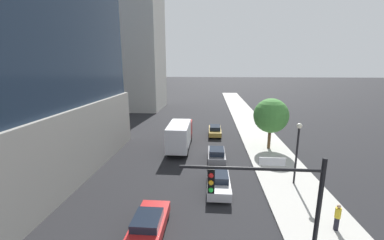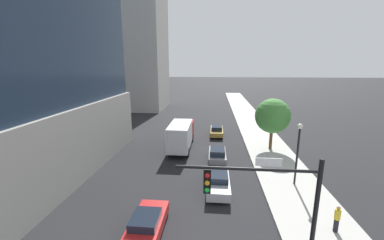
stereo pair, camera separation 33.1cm
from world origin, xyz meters
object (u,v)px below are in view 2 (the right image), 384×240
at_px(box_truck, 181,134).
at_px(car_gold, 217,130).
at_px(traffic_light_pole, 267,198).
at_px(car_gray, 217,154).
at_px(pedestrian_yellow_shirt, 337,219).
at_px(car_red, 147,223).
at_px(car_silver, 218,181).
at_px(street_tree, 273,116).
at_px(street_lamp, 298,145).
at_px(construction_building, 132,24).

bearing_deg(box_truck, car_gold, 54.93).
distance_m(traffic_light_pole, car_gold, 24.25).
height_order(car_gray, pedestrian_yellow_shirt, pedestrian_yellow_shirt).
xyz_separation_m(car_red, pedestrian_yellow_shirt, (11.28, 1.05, 0.29)).
relative_size(car_silver, pedestrian_yellow_shirt, 2.82).
bearing_deg(car_gray, street_tree, 31.77).
relative_size(street_tree, car_gray, 1.46).
bearing_deg(street_lamp, construction_building, 125.23).
distance_m(car_gray, box_truck, 5.53).
distance_m(street_tree, box_truck, 10.94).
distance_m(traffic_light_pole, street_tree, 19.00).
distance_m(car_gold, car_red, 21.69).
height_order(traffic_light_pole, street_tree, street_tree).
bearing_deg(car_gray, traffic_light_pole, -82.55).
bearing_deg(car_gray, car_red, -109.91).
relative_size(traffic_light_pole, car_silver, 1.30).
relative_size(car_silver, car_gold, 1.05).
height_order(street_tree, box_truck, street_tree).
relative_size(car_silver, car_gray, 1.15).
bearing_deg(construction_building, street_lamp, -54.77).
relative_size(car_gray, pedestrian_yellow_shirt, 2.44).
bearing_deg(box_truck, street_tree, 3.66).
height_order(street_lamp, car_gray, street_lamp).
distance_m(street_lamp, car_silver, 7.17).
bearing_deg(street_tree, car_red, -124.01).
bearing_deg(box_truck, car_red, -90.00).
relative_size(street_lamp, box_truck, 0.66).
distance_m(car_gray, pedestrian_yellow_shirt, 12.88).
height_order(street_tree, pedestrian_yellow_shirt, street_tree).
relative_size(construction_building, street_lamp, 7.99).
relative_size(car_red, car_gray, 0.98).
xyz_separation_m(street_lamp, street_tree, (-0.05, 8.86, 0.52)).
relative_size(street_tree, car_red, 1.48).
distance_m(street_lamp, street_tree, 8.88).
distance_m(car_silver, car_gray, 6.18).
height_order(car_silver, box_truck, box_truck).
xyz_separation_m(traffic_light_pole, car_gray, (-1.90, 14.52, -3.63)).
height_order(car_red, box_truck, box_truck).
bearing_deg(car_red, car_gold, 78.57).
bearing_deg(car_gold, car_gray, -90.00).
height_order(construction_building, traffic_light_pole, construction_building).
height_order(street_lamp, car_red, street_lamp).
bearing_deg(construction_building, car_silver, -63.04).
relative_size(traffic_light_pole, car_red, 1.52).
height_order(traffic_light_pole, car_gold, traffic_light_pole).
height_order(street_lamp, pedestrian_yellow_shirt, street_lamp).
relative_size(street_lamp, car_gray, 1.26).
distance_m(car_silver, box_truck, 10.44).
xyz_separation_m(car_silver, car_gold, (-0.00, 15.57, 0.03)).
bearing_deg(car_red, pedestrian_yellow_shirt, 5.33).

